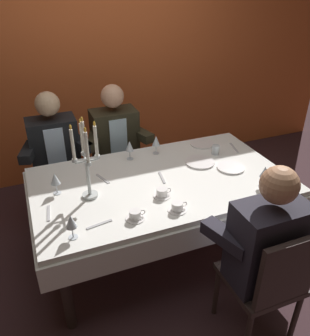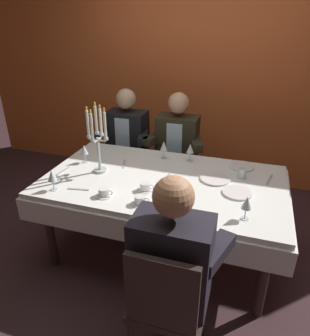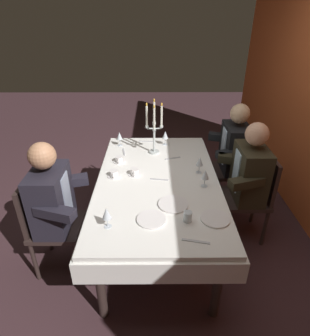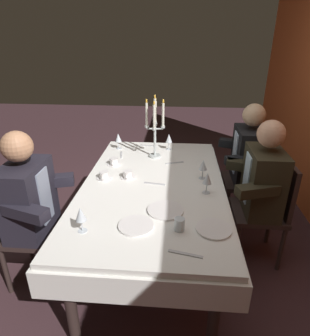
{
  "view_description": "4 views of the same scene",
  "coord_description": "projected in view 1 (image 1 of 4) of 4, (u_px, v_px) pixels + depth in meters",
  "views": [
    {
      "loc": [
        -0.87,
        -2.06,
        2.11
      ],
      "look_at": [
        -0.06,
        -0.03,
        0.86
      ],
      "focal_mm": 37.1,
      "sensor_mm": 36.0,
      "label": 1
    },
    {
      "loc": [
        0.62,
        -2.15,
        1.92
      ],
      "look_at": [
        -0.08,
        0.02,
        0.82
      ],
      "focal_mm": 33.82,
      "sensor_mm": 36.0,
      "label": 2
    },
    {
      "loc": [
        2.24,
        -0.04,
        2.11
      ],
      "look_at": [
        0.02,
        -0.02,
        0.87
      ],
      "focal_mm": 30.62,
      "sensor_mm": 36.0,
      "label": 3
    },
    {
      "loc": [
        2.05,
        0.18,
        1.81
      ],
      "look_at": [
        -0.04,
        0.01,
        0.85
      ],
      "focal_mm": 31.22,
      "sensor_mm": 36.0,
      "label": 4
    }
  ],
  "objects": [
    {
      "name": "seated_diner_1",
      "position": [
        115.0,
        137.0,
        3.31
      ],
      "size": [
        0.63,
        0.48,
        1.24
      ],
      "color": "#322421",
      "rests_on": "ground_plane"
    },
    {
      "name": "seated_diner_2",
      "position": [
        268.0,
        244.0,
        2.01
      ],
      "size": [
        0.63,
        0.48,
        1.24
      ],
      "color": "#322421",
      "rests_on": "ground_plane"
    },
    {
      "name": "dinner_plate_1",
      "position": [
        202.0,
        144.0,
        3.14
      ],
      "size": [
        0.22,
        0.22,
        0.01
      ],
      "primitive_type": "cylinder",
      "color": "white",
      "rests_on": "dining_table"
    },
    {
      "name": "wine_glass_3",
      "position": [
        55.0,
        179.0,
        2.4
      ],
      "size": [
        0.07,
        0.07,
        0.16
      ],
      "color": "silver",
      "rests_on": "dining_table"
    },
    {
      "name": "seated_diner_0",
      "position": [
        54.0,
        146.0,
        3.13
      ],
      "size": [
        0.63,
        0.48,
        1.24
      ],
      "color": "#322421",
      "rests_on": "ground_plane"
    },
    {
      "name": "ground_plane",
      "position": [
        160.0,
        252.0,
        2.99
      ],
      "size": [
        12.0,
        12.0,
        0.0
      ],
      "primitive_type": "plane",
      "color": "#3E272C"
    },
    {
      "name": "coffee_cup_0",
      "position": [
        162.0,
        193.0,
        2.41
      ],
      "size": [
        0.13,
        0.12,
        0.06
      ],
      "color": "white",
      "rests_on": "dining_table"
    },
    {
      "name": "spoon_4",
      "position": [
        103.0,
        179.0,
        2.62
      ],
      "size": [
        0.07,
        0.17,
        0.01
      ],
      "primitive_type": "cube",
      "rotation": [
        0.0,
        0.0,
        1.89
      ],
      "color": "#B7B7BC",
      "rests_on": "dining_table"
    },
    {
      "name": "water_tumbler_0",
      "position": [
        215.0,
        150.0,
        2.97
      ],
      "size": [
        0.06,
        0.06,
        0.08
      ],
      "primitive_type": "cylinder",
      "color": "silver",
      "rests_on": "dining_table"
    },
    {
      "name": "wine_glass_0",
      "position": [
        71.0,
        222.0,
        1.99
      ],
      "size": [
        0.07,
        0.07,
        0.16
      ],
      "color": "silver",
      "rests_on": "dining_table"
    },
    {
      "name": "wine_glass_1",
      "position": [
        265.0,
        172.0,
        2.48
      ],
      "size": [
        0.07,
        0.07,
        0.16
      ],
      "color": "silver",
      "rests_on": "dining_table"
    },
    {
      "name": "knife_0",
      "position": [
        234.0,
        148.0,
        3.08
      ],
      "size": [
        0.06,
        0.19,
        0.01
      ],
      "primitive_type": "cube",
      "rotation": [
        0.0,
        0.0,
        1.35
      ],
      "color": "#B7B7BC",
      "rests_on": "dining_table"
    },
    {
      "name": "dinner_plate_2",
      "position": [
        231.0,
        167.0,
        2.77
      ],
      "size": [
        0.22,
        0.22,
        0.01
      ],
      "primitive_type": "cylinder",
      "color": "white",
      "rests_on": "dining_table"
    },
    {
      "name": "spoon_2",
      "position": [
        99.0,
        224.0,
        2.15
      ],
      "size": [
        0.17,
        0.05,
        0.01
      ],
      "primitive_type": "cube",
      "rotation": [
        0.0,
        0.0,
        0.18
      ],
      "color": "#B7B7BC",
      "rests_on": "dining_table"
    },
    {
      "name": "wine_glass_4",
      "position": [
        130.0,
        146.0,
        2.85
      ],
      "size": [
        0.07,
        0.07,
        0.16
      ],
      "color": "silver",
      "rests_on": "dining_table"
    },
    {
      "name": "dining_table",
      "position": [
        161.0,
        192.0,
        2.68
      ],
      "size": [
        1.94,
        1.14,
        0.74
      ],
      "color": "white",
      "rests_on": "ground_plane"
    },
    {
      "name": "fork_3",
      "position": [
        49.0,
        213.0,
        2.25
      ],
      "size": [
        0.04,
        0.17,
        0.01
      ],
      "primitive_type": "cube",
      "rotation": [
        0.0,
        0.0,
        1.45
      ],
      "color": "#B7B7BC",
      "rests_on": "dining_table"
    },
    {
      "name": "coffee_cup_1",
      "position": [
        135.0,
        215.0,
        2.19
      ],
      "size": [
        0.13,
        0.12,
        0.06
      ],
      "color": "white",
      "rests_on": "dining_table"
    },
    {
      "name": "dinner_plate_0",
      "position": [
        200.0,
        162.0,
        2.84
      ],
      "size": [
        0.24,
        0.24,
        0.01
      ],
      "primitive_type": "cylinder",
      "color": "white",
      "rests_on": "dining_table"
    },
    {
      "name": "coffee_cup_2",
      "position": [
        177.0,
        207.0,
        2.27
      ],
      "size": [
        0.13,
        0.12,
        0.06
      ],
      "color": "white",
      "rests_on": "dining_table"
    },
    {
      "name": "wine_glass_2",
      "position": [
        156.0,
        141.0,
        2.94
      ],
      "size": [
        0.07,
        0.07,
        0.16
      ],
      "color": "silver",
      "rests_on": "dining_table"
    },
    {
      "name": "fork_1",
      "position": [
        162.0,
        177.0,
        2.64
      ],
      "size": [
        0.04,
        0.17,
        0.01
      ],
      "primitive_type": "cube",
      "rotation": [
        0.0,
        0.0,
        1.42
      ],
      "color": "#B7B7BC",
      "rests_on": "dining_table"
    },
    {
      "name": "back_wall",
      "position": [
        101.0,
        54.0,
        3.66
      ],
      "size": [
        6.0,
        0.12,
        2.7
      ],
      "primitive_type": "cube",
      "color": "#DA612E",
      "rests_on": "ground_plane"
    },
    {
      "name": "candelabra",
      "position": [
        86.0,
        161.0,
        2.29
      ],
      "size": [
        0.19,
        0.19,
        0.59
      ],
      "color": "silver",
      "rests_on": "dining_table"
    }
  ]
}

